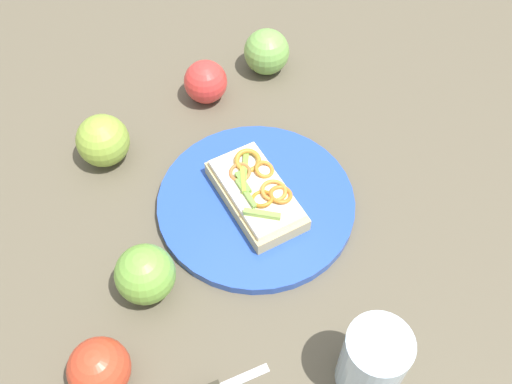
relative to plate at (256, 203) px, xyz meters
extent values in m
plane|color=brown|center=(0.00, 0.00, -0.01)|extent=(2.00, 2.00, 0.00)
cylinder|color=#274BAF|center=(0.00, 0.00, 0.00)|extent=(0.28, 0.28, 0.02)
cube|color=tan|center=(0.00, 0.00, 0.02)|extent=(0.12, 0.17, 0.02)
cube|color=#F3E1C5|center=(0.00, 0.00, 0.03)|extent=(0.11, 0.16, 0.01)
torus|color=#BB7326|center=(0.03, 0.01, 0.04)|extent=(0.04, 0.04, 0.02)
torus|color=#C16F25|center=(0.01, -0.03, 0.04)|extent=(0.04, 0.04, 0.01)
torus|color=#C67F32|center=(0.01, -0.02, 0.04)|extent=(0.05, 0.05, 0.01)
torus|color=#BF7220|center=(-0.01, -0.02, 0.04)|extent=(0.04, 0.04, 0.01)
torus|color=#C06732|center=(0.00, 0.03, 0.04)|extent=(0.04, 0.04, 0.01)
torus|color=#AC7A28|center=(0.02, 0.04, 0.04)|extent=(0.06, 0.06, 0.02)
cube|color=#7BA744|center=(-0.03, -0.04, 0.04)|extent=(0.04, 0.04, 0.01)
cube|color=#6BA83D|center=(-0.01, 0.02, 0.04)|extent=(0.02, 0.04, 0.01)
cube|color=#71A03F|center=(-0.02, 0.00, 0.04)|extent=(0.02, 0.05, 0.01)
cube|color=#75A83A|center=(0.01, 0.04, 0.04)|extent=(0.04, 0.04, 0.01)
cube|color=#8DB633|center=(-0.01, 0.02, 0.04)|extent=(0.03, 0.04, 0.01)
sphere|color=#6DA53D|center=(-0.19, 0.00, 0.03)|extent=(0.10, 0.10, 0.08)
sphere|color=red|center=(-0.30, -0.06, 0.03)|extent=(0.10, 0.10, 0.07)
sphere|color=#72A94B|center=(0.21, 0.20, 0.03)|extent=(0.11, 0.11, 0.08)
sphere|color=#8AA93A|center=(-0.10, 0.22, 0.03)|extent=(0.09, 0.09, 0.08)
sphere|color=red|center=(0.09, 0.21, 0.03)|extent=(0.09, 0.09, 0.07)
cylinder|color=silver|center=(-0.07, -0.27, 0.05)|extent=(0.08, 0.08, 0.11)
cube|color=silver|center=(-0.18, -0.17, -0.01)|extent=(0.06, 0.03, 0.00)
camera|label=1|loc=(-0.33, -0.36, 0.71)|focal=42.19mm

